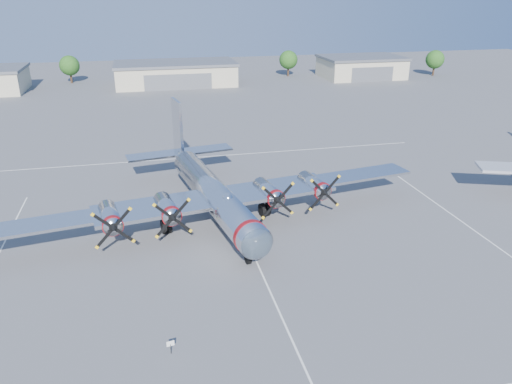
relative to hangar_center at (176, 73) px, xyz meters
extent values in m
plane|color=#4F4F51|center=(0.00, -81.96, -2.71)|extent=(260.00, 260.00, 0.00)
cube|color=silver|center=(0.00, -86.96, -2.71)|extent=(0.15, 40.00, 0.01)
cube|color=silver|center=(22.00, -86.96, -2.71)|extent=(0.15, 40.00, 0.01)
cube|color=silver|center=(0.00, -56.96, -2.71)|extent=(60.00, 0.15, 0.01)
cube|color=#BDB096|center=(0.00, 0.04, -0.31)|extent=(28.00, 14.00, 4.80)
cube|color=slate|center=(0.00, 0.04, 2.39)|extent=(28.60, 14.60, 0.60)
cube|color=slate|center=(0.00, -7.01, -0.91)|extent=(15.40, 0.20, 3.60)
cube|color=#BDB096|center=(48.00, 0.04, -0.31)|extent=(20.00, 14.00, 4.80)
cube|color=slate|center=(48.00, 0.04, 2.39)|extent=(20.60, 14.60, 0.60)
cube|color=slate|center=(48.00, -7.01, -0.91)|extent=(11.00, 0.20, 3.60)
cylinder|color=#382619|center=(-25.00, 8.04, -1.31)|extent=(0.50, 0.50, 2.80)
sphere|color=#1C4313|center=(-25.00, 8.04, 1.53)|extent=(4.80, 4.80, 4.80)
cylinder|color=#382619|center=(30.00, 6.04, -1.31)|extent=(0.50, 0.50, 2.80)
sphere|color=#1C4313|center=(30.00, 6.04, 1.53)|extent=(4.80, 4.80, 4.80)
cylinder|color=#382619|center=(68.00, -1.96, -1.31)|extent=(0.50, 0.50, 2.80)
sphere|color=#1C4313|center=(68.00, -1.96, 1.53)|extent=(4.80, 4.80, 4.80)
cylinder|color=black|center=(-7.99, -96.70, -2.34)|extent=(0.06, 0.06, 0.74)
cube|color=white|center=(-7.99, -96.70, -1.93)|extent=(0.51, 0.12, 0.37)
camera|label=1|loc=(-8.43, -123.07, 19.19)|focal=35.00mm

